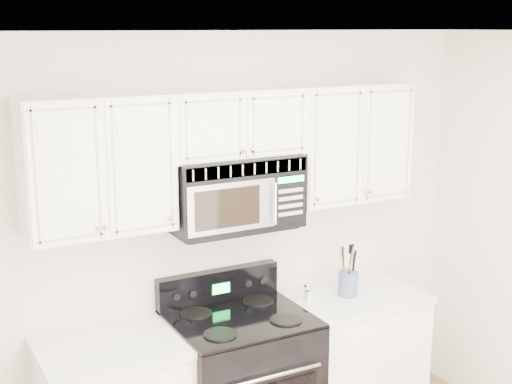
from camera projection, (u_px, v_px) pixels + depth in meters
room at (403, 351)px, 2.98m from camera, size 3.51×3.51×2.61m
base_cabinet_right at (351, 362)px, 4.78m from camera, size 0.86×0.65×0.92m
upper_cabinets at (233, 146)px, 4.19m from camera, size 2.44×0.37×0.75m
microwave at (234, 192)px, 4.22m from camera, size 0.78×0.44×0.43m
utensil_crock at (348, 282)px, 4.60m from camera, size 0.13×0.13×0.34m
shaker_salt at (309, 296)px, 4.49m from camera, size 0.04×0.04×0.09m
shaker_pepper at (307, 292)px, 4.54m from camera, size 0.05×0.05×0.11m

